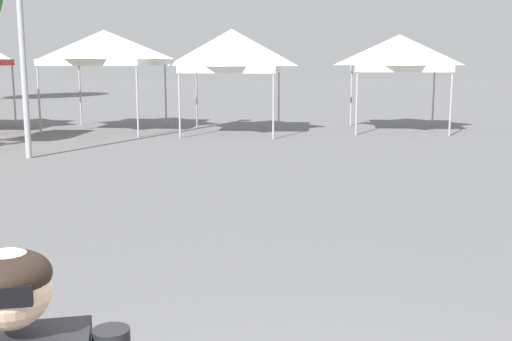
{
  "coord_description": "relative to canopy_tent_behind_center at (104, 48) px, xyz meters",
  "views": [
    {
      "loc": [
        -0.15,
        -2.58,
        2.3
      ],
      "look_at": [
        -0.47,
        3.07,
        1.3
      ],
      "focal_mm": 44.53,
      "sensor_mm": 36.0,
      "label": 1
    }
  ],
  "objects": [
    {
      "name": "canopy_tent_behind_center",
      "position": [
        0.0,
        0.0,
        0.0
      ],
      "size": [
        3.47,
        3.47,
        3.2
      ],
      "color": "#9E9EA3",
      "rests_on": "ground"
    },
    {
      "name": "canopy_tent_far_left",
      "position": [
        4.12,
        -0.55,
        -0.11
      ],
      "size": [
        2.98,
        2.98,
        3.19
      ],
      "color": "#9E9EA3",
      "rests_on": "ground"
    },
    {
      "name": "canopy_tent_center",
      "position": [
        9.36,
        0.47,
        -0.17
      ],
      "size": [
        3.02,
        3.02,
        3.05
      ],
      "color": "#9E9EA3",
      "rests_on": "ground"
    }
  ]
}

